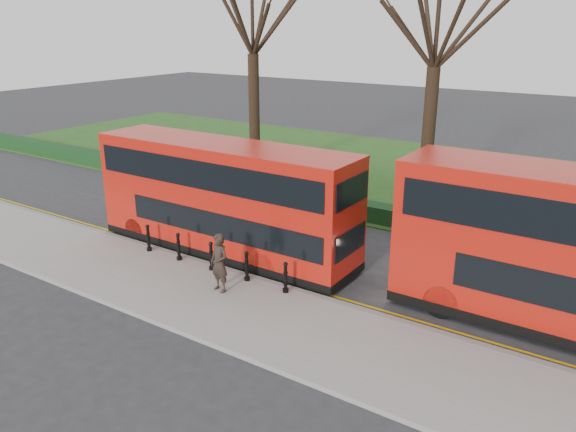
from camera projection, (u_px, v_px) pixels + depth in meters
The scene contains 12 objects.
ground at pixel (268, 270), 20.14m from camera, with size 120.00×120.00×0.00m, color #28282B.
pavement at pixel (213, 300), 17.75m from camera, with size 60.00×4.00×0.15m, color gray.
kerb at pixel (251, 278), 19.33m from camera, with size 60.00×0.25×0.16m, color slate.
grass_verge at pixel (421, 177), 31.94m from camera, with size 60.00×18.00×0.06m, color #214818.
hedge at pixel (355, 209), 25.36m from camera, with size 60.00×0.90×0.80m, color black.
yellow_line_outer at pixel (256, 276), 19.59m from camera, with size 60.00×0.10×0.01m, color yellow.
yellow_line_inner at pixel (260, 274), 19.74m from camera, with size 60.00×0.10×0.01m, color yellow.
tree_left at pixel (252, 10), 29.23m from camera, with size 7.90×7.90×12.35m.
tree_mid at pixel (438, 16), 24.13m from camera, with size 7.60×7.60×11.87m.
bollard_row at pixel (211, 256), 19.62m from camera, with size 6.41×0.15×1.00m.
bus_lead at pixel (223, 199), 20.98m from camera, with size 10.70×2.46×4.25m.
pedestrian at pixel (219, 263), 17.93m from camera, with size 0.71×0.47×1.96m, color #2C221B.
Camera 1 is at (10.77, -14.92, 8.44)m, focal length 35.00 mm.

